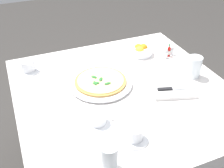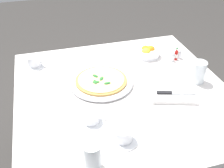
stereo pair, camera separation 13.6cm
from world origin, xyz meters
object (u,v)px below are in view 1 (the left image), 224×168
(pizza, at_px, (101,81))
(dinner_knife, at_px, (174,88))
(water_glass_far_left, at_px, (194,68))
(salt_shaker, at_px, (172,51))
(napkin_folded, at_px, (174,91))
(coffee_cup_near_left, at_px, (98,119))
(pepper_shaker, at_px, (166,54))
(pizza_plate, at_px, (101,83))
(citrus_bowl, at_px, (141,50))
(hot_sauce_bottle, at_px, (169,51))
(coffee_cup_left_edge, at_px, (134,134))
(coffee_cup_far_right, at_px, (28,67))
(water_glass_near_right, at_px, (109,159))

(pizza, height_order, dinner_knife, pizza)
(water_glass_far_left, distance_m, salt_shaker, 0.26)
(napkin_folded, xyz_separation_m, salt_shaker, (0.21, 0.35, 0.02))
(coffee_cup_near_left, xyz_separation_m, napkin_folded, (0.44, 0.07, -0.02))
(coffee_cup_near_left, height_order, pepper_shaker, coffee_cup_near_left)
(pizza_plate, relative_size, citrus_bowl, 2.25)
(napkin_folded, relative_size, dinner_knife, 1.29)
(pizza, distance_m, hot_sauce_bottle, 0.52)
(pizza_plate, relative_size, dinner_knife, 1.75)
(coffee_cup_left_edge, xyz_separation_m, hot_sauce_bottle, (0.51, 0.55, 0.01))
(pizza, height_order, pepper_shaker, pepper_shaker)
(pizza, xyz_separation_m, coffee_cup_far_right, (-0.33, 0.28, 0.01))
(pizza, relative_size, coffee_cup_left_edge, 2.07)
(water_glass_far_left, bearing_deg, citrus_bowl, 114.53)
(citrus_bowl, relative_size, salt_shaker, 2.67)
(pizza_plate, xyz_separation_m, hot_sauce_bottle, (0.50, 0.13, 0.02))
(pizza_plate, xyz_separation_m, pizza, (-0.00, -0.00, 0.01))
(water_glass_near_right, height_order, dinner_knife, water_glass_near_right)
(pizza_plate, relative_size, water_glass_near_right, 2.90)
(coffee_cup_far_right, relative_size, citrus_bowl, 0.87)
(salt_shaker, bearing_deg, pizza, -165.16)
(napkin_folded, bearing_deg, citrus_bowl, 103.51)
(coffee_cup_far_right, xyz_separation_m, pepper_shaker, (0.81, -0.16, -0.01))
(napkin_folded, xyz_separation_m, hot_sauce_bottle, (0.18, 0.34, 0.02))
(water_glass_far_left, height_order, dinner_knife, water_glass_far_left)
(coffee_cup_far_right, relative_size, napkin_folded, 0.52)
(pizza_plate, xyz_separation_m, pepper_shaker, (0.47, 0.12, 0.01))
(citrus_bowl, bearing_deg, coffee_cup_near_left, -133.12)
(coffee_cup_far_right, height_order, hot_sauce_bottle, hot_sauce_bottle)
(water_glass_near_right, bearing_deg, pepper_shaker, 45.26)
(napkin_folded, bearing_deg, coffee_cup_far_right, 160.69)
(pizza, distance_m, dinner_knife, 0.39)
(water_glass_near_right, distance_m, dinner_knife, 0.57)
(pizza, relative_size, water_glass_far_left, 2.29)
(water_glass_near_right, bearing_deg, coffee_cup_left_edge, 33.48)
(napkin_folded, bearing_deg, dinner_knife, 1.35)
(coffee_cup_far_right, relative_size, water_glass_far_left, 1.08)
(coffee_cup_near_left, height_order, dinner_knife, coffee_cup_near_left)
(water_glass_far_left, bearing_deg, napkin_folded, -153.81)
(pizza_plate, xyz_separation_m, water_glass_near_right, (-0.16, -0.52, 0.04))
(pizza_plate, bearing_deg, coffee_cup_near_left, -112.49)
(coffee_cup_left_edge, relative_size, water_glass_near_right, 1.14)
(salt_shaker, bearing_deg, citrus_bowl, 155.96)
(salt_shaker, bearing_deg, dinner_knife, -120.58)
(pizza_plate, xyz_separation_m, napkin_folded, (0.32, -0.21, -0.00))
(pizza, height_order, water_glass_near_right, water_glass_near_right)
(pizza, relative_size, napkin_folded, 1.10)
(coffee_cup_far_right, distance_m, salt_shaker, 0.88)
(coffee_cup_near_left, bearing_deg, salt_shaker, 32.93)
(water_glass_far_left, bearing_deg, hot_sauce_bottle, 90.62)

